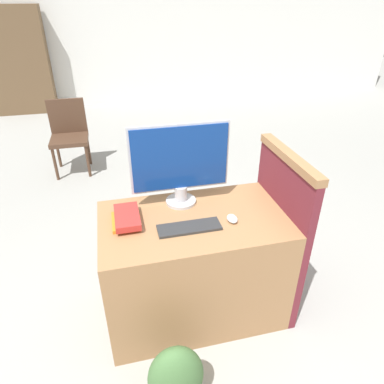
% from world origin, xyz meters
% --- Properties ---
extents(ground_plane, '(20.00, 20.00, 0.00)m').
position_xyz_m(ground_plane, '(0.00, 0.00, 0.00)').
color(ground_plane, '#9E9E99').
extents(wall_back, '(12.00, 0.06, 2.80)m').
position_xyz_m(wall_back, '(0.00, 5.97, 1.40)').
color(wall_back, white).
rests_on(wall_back, ground_plane).
extents(desk, '(1.15, 0.69, 0.77)m').
position_xyz_m(desk, '(0.00, 0.34, 0.38)').
color(desk, '#9E7047').
rests_on(desk, ground_plane).
extents(carrel_divider, '(0.07, 0.70, 1.14)m').
position_xyz_m(carrel_divider, '(0.60, 0.35, 0.58)').
color(carrel_divider, maroon).
rests_on(carrel_divider, ground_plane).
extents(monitor, '(0.63, 0.20, 0.54)m').
position_xyz_m(monitor, '(-0.03, 0.55, 1.06)').
color(monitor, '#B7B7BC').
rests_on(monitor, desk).
extents(keyboard, '(0.37, 0.12, 0.02)m').
position_xyz_m(keyboard, '(-0.05, 0.25, 0.78)').
color(keyboard, '#2D2D2D').
rests_on(keyboard, desk).
extents(mouse, '(0.06, 0.09, 0.03)m').
position_xyz_m(mouse, '(0.22, 0.26, 0.79)').
color(mouse, silver).
rests_on(mouse, desk).
extents(book_stack, '(0.17, 0.27, 0.06)m').
position_xyz_m(book_stack, '(-0.40, 0.40, 0.80)').
color(book_stack, orange).
rests_on(book_stack, desk).
extents(backpack, '(0.30, 0.22, 0.43)m').
position_xyz_m(backpack, '(-0.25, -0.29, 0.21)').
color(backpack, '#47703D').
rests_on(backpack, ground_plane).
extents(far_chair, '(0.44, 0.44, 0.88)m').
position_xyz_m(far_chair, '(-0.95, 2.92, 0.50)').
color(far_chair, '#4C3323').
rests_on(far_chair, ground_plane).
extents(bookshelf_far, '(1.07, 0.32, 1.84)m').
position_xyz_m(bookshelf_far, '(-1.94, 5.73, 0.92)').
color(bookshelf_far, brown).
rests_on(bookshelf_far, ground_plane).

